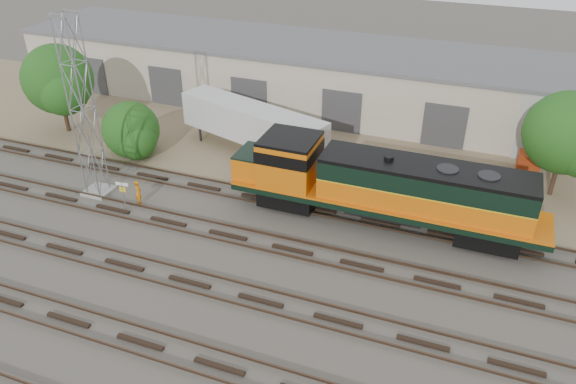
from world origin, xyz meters
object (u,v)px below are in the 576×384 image
(signal_tower, at_px, (83,112))
(locomotive, at_px, (380,186))
(worker, at_px, (138,193))
(semi_trailer, at_px, (256,126))

(signal_tower, bearing_deg, locomotive, 9.45)
(locomotive, height_order, worker, locomotive)
(signal_tower, relative_size, semi_trailer, 0.95)
(locomotive, relative_size, semi_trailer, 1.51)
(locomotive, height_order, semi_trailer, locomotive)
(worker, bearing_deg, locomotive, -123.42)
(worker, xyz_separation_m, semi_trailer, (4.14, 9.01, 1.50))
(signal_tower, height_order, semi_trailer, signal_tower)
(locomotive, distance_m, signal_tower, 18.49)
(locomotive, distance_m, worker, 15.06)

